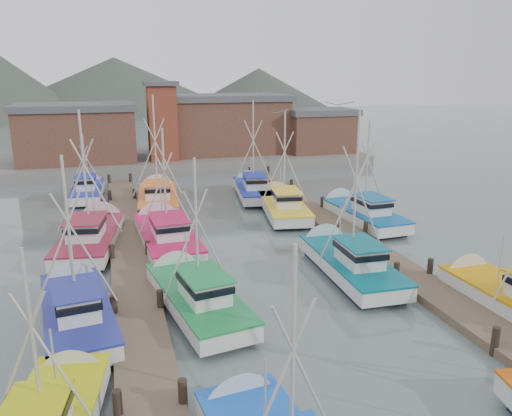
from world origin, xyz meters
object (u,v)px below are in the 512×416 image
object	(u,v)px
boat_4	(194,295)
boat_8	(165,234)
lookout_tower	(162,121)
boat_12	(158,197)

from	to	relation	value
boat_4	boat_8	size ratio (longest dim) A/B	0.91
lookout_tower	boat_12	distance (m)	16.14
boat_8	boat_12	distance (m)	10.12
boat_12	boat_4	bearing A→B (deg)	-85.69
lookout_tower	boat_4	bearing A→B (deg)	-94.01
boat_12	boat_8	bearing A→B (deg)	-87.90
boat_8	lookout_tower	bearing A→B (deg)	80.88
boat_4	boat_12	xyz separation A→B (m)	(0.25, 19.51, 0.01)
lookout_tower	boat_8	xyz separation A→B (m)	(-2.70, -25.34, -4.87)
boat_8	boat_12	bearing A→B (deg)	84.03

